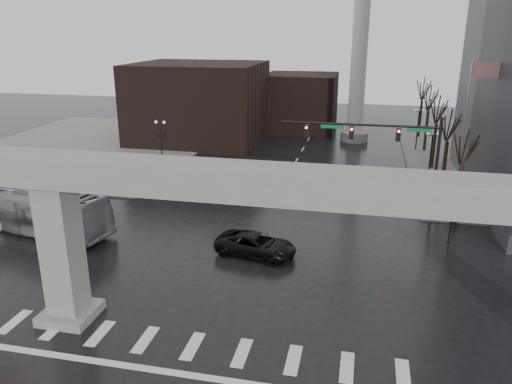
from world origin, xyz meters
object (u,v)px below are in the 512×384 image
pickup_truck (256,245)px  far_car (212,178)px  city_bus (34,209)px  signal_mast_arm (387,144)px

pickup_truck → far_car: far_car is taller
pickup_truck → city_bus: size_ratio=0.43×
signal_mast_arm → city_bus: bearing=-160.4°
city_bus → pickup_truck: bearing=-80.7°
pickup_truck → far_car: 15.72m
pickup_truck → city_bus: (-16.76, 0.59, 0.99)m
pickup_truck → city_bus: 16.80m
pickup_truck → city_bus: city_bus is taller
signal_mast_arm → city_bus: signal_mast_arm is taller
city_bus → far_car: 16.40m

